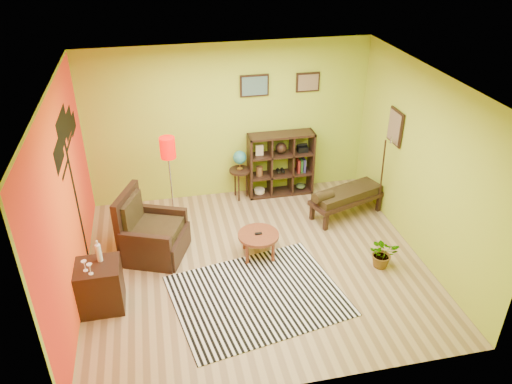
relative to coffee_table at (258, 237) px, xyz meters
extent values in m
plane|color=tan|center=(-0.09, -0.22, -0.33)|extent=(5.00, 5.00, 0.00)
cube|color=#ABC634|center=(-0.09, 2.03, 1.07)|extent=(5.00, 0.04, 2.80)
cube|color=#ABC634|center=(-0.09, -2.47, 1.07)|extent=(5.00, 0.04, 2.80)
cube|color=#ABC634|center=(-2.59, -0.22, 1.07)|extent=(0.04, 4.50, 2.80)
cube|color=#ABC634|center=(2.41, -0.22, 1.07)|extent=(0.04, 4.50, 2.80)
cube|color=white|center=(-0.09, -0.22, 2.47)|extent=(5.00, 4.50, 0.04)
cube|color=#F34A13|center=(-2.57, -0.22, 1.07)|extent=(0.01, 4.45, 2.75)
cube|color=black|center=(-2.55, 0.33, 0.72)|extent=(0.01, 0.14, 2.10)
cube|color=black|center=(-2.55, -0.17, 1.72)|extent=(0.01, 0.65, 0.32)
cube|color=black|center=(-2.55, 0.38, 1.85)|extent=(0.01, 0.85, 0.40)
cube|color=black|center=(-2.55, 0.88, 1.72)|extent=(0.01, 0.70, 0.32)
cube|color=black|center=(-2.55, 1.23, 1.57)|extent=(0.01, 0.50, 0.26)
cube|color=black|center=(0.36, 2.00, 1.72)|extent=(0.50, 0.03, 0.38)
cube|color=slate|center=(0.36, 1.98, 1.72)|extent=(0.44, 0.01, 0.32)
cube|color=black|center=(1.31, 2.00, 1.72)|extent=(0.42, 0.03, 0.34)
cube|color=#917658|center=(1.31, 1.98, 1.72)|extent=(0.36, 0.01, 0.28)
cube|color=black|center=(2.38, 0.68, 1.32)|extent=(0.03, 0.44, 0.56)
cube|color=#917658|center=(2.36, 0.68, 1.32)|extent=(0.01, 0.38, 0.50)
cylinder|color=black|center=(2.26, 0.68, 0.45)|extent=(0.23, 0.34, 1.46)
cone|color=silver|center=(2.26, 0.53, 1.19)|extent=(0.08, 0.09, 0.16)
cube|color=white|center=(-0.22, -0.92, -0.33)|extent=(2.54, 2.15, 0.01)
cylinder|color=brown|center=(0.00, 0.00, 0.03)|extent=(0.63, 0.63, 0.04)
cylinder|color=brown|center=(0.21, 0.18, -0.16)|extent=(0.05, 0.05, 0.34)
cylinder|color=brown|center=(-0.18, 0.21, -0.16)|extent=(0.05, 0.05, 0.34)
cylinder|color=brown|center=(0.18, -0.21, -0.16)|extent=(0.05, 0.05, 0.34)
cylinder|color=brown|center=(-0.21, -0.18, -0.16)|extent=(0.05, 0.05, 0.34)
cube|color=black|center=(0.00, 0.00, 0.06)|extent=(0.11, 0.04, 0.02)
cube|color=black|center=(-1.53, 0.35, -0.14)|extent=(1.09, 1.08, 0.38)
cube|color=black|center=(-1.90, 0.50, 0.20)|extent=(0.40, 0.80, 1.06)
cube|color=black|center=(-1.68, -0.02, -0.02)|extent=(0.75, 0.38, 0.61)
cube|color=black|center=(-1.38, 0.71, -0.02)|extent=(0.75, 0.38, 0.61)
cube|color=#E7BB59|center=(-1.50, 0.34, 0.12)|extent=(0.87, 0.86, 0.13)
cube|color=#E7BB59|center=(-1.83, 0.47, 0.39)|extent=(0.31, 0.60, 0.48)
cube|color=black|center=(-2.29, -0.68, 0.01)|extent=(0.58, 0.52, 0.68)
cylinder|color=white|center=(-2.24, -0.58, 0.47)|extent=(0.07, 0.07, 0.25)
cylinder|color=white|center=(-2.24, -0.58, 0.63)|extent=(0.02, 0.02, 0.07)
cylinder|color=white|center=(-2.41, -0.76, 0.35)|extent=(0.06, 0.06, 0.01)
cylinder|color=white|center=(-2.41, -0.76, 0.40)|extent=(0.01, 0.01, 0.09)
cone|color=white|center=(-2.41, -0.76, 0.47)|extent=(0.07, 0.07, 0.06)
cylinder|color=white|center=(-2.34, -0.84, 0.35)|extent=(0.06, 0.06, 0.01)
cylinder|color=white|center=(-2.34, -0.84, 0.40)|extent=(0.01, 0.01, 0.09)
cone|color=white|center=(-2.34, -0.84, 0.47)|extent=(0.07, 0.07, 0.06)
cylinder|color=silver|center=(-1.21, 1.04, -0.32)|extent=(0.25, 0.25, 0.03)
cylinder|color=silver|center=(-1.21, 1.04, 0.43)|extent=(0.02, 0.02, 1.52)
cylinder|color=#F00600|center=(-1.21, 1.04, 1.14)|extent=(0.24, 0.24, 0.33)
cylinder|color=black|center=(0.05, 1.79, 0.23)|extent=(0.39, 0.39, 0.04)
cylinder|color=black|center=(0.17, 1.81, -0.06)|extent=(0.03, 0.03, 0.54)
cylinder|color=black|center=(-0.03, 1.89, -0.06)|extent=(0.03, 0.03, 0.54)
cylinder|color=black|center=(0.00, 1.68, -0.06)|extent=(0.03, 0.03, 0.54)
cylinder|color=gold|center=(0.05, 1.79, 0.27)|extent=(0.10, 0.10, 0.02)
cylinder|color=gold|center=(0.05, 1.79, 0.33)|extent=(0.02, 0.02, 0.10)
sphere|color=blue|center=(0.05, 1.79, 0.49)|extent=(0.24, 0.24, 0.24)
cube|color=black|center=(0.23, 1.81, 0.27)|extent=(0.04, 0.35, 1.20)
cube|color=black|center=(1.39, 1.81, 0.27)|extent=(0.04, 0.35, 1.20)
cube|color=black|center=(0.81, 1.81, -0.31)|extent=(1.20, 0.35, 0.04)
cube|color=black|center=(0.81, 1.81, 0.85)|extent=(1.20, 0.35, 0.04)
cube|color=black|center=(0.61, 1.81, 0.27)|extent=(0.03, 0.33, 1.12)
cube|color=black|center=(1.01, 1.81, 0.27)|extent=(0.03, 0.33, 1.12)
cube|color=black|center=(0.81, 1.81, 0.07)|extent=(1.12, 0.33, 0.03)
cube|color=black|center=(0.81, 1.81, 0.47)|extent=(1.12, 0.33, 0.03)
cylinder|color=beige|center=(0.41, 1.81, -0.24)|extent=(0.20, 0.20, 0.07)
sphere|color=black|center=(0.81, 1.81, 0.60)|extent=(0.20, 0.20, 0.20)
cube|color=black|center=(1.21, 1.81, 0.54)|extent=(0.18, 0.15, 0.10)
cylinder|color=black|center=(0.77, 1.81, 0.14)|extent=(0.06, 0.12, 0.06)
cylinder|color=black|center=(0.85, 1.81, 0.14)|extent=(0.06, 0.12, 0.06)
ellipsoid|color=#384C26|center=(1.21, 1.81, -0.23)|extent=(0.18, 0.18, 0.09)
cylinder|color=brown|center=(0.41, 1.81, 0.17)|extent=(0.12, 0.12, 0.18)
cube|color=beige|center=(0.41, 1.81, 0.59)|extent=(0.14, 0.03, 0.20)
cube|color=maroon|center=(1.14, 1.81, 0.21)|extent=(0.04, 0.18, 0.26)
cube|color=#1E4C1E|center=(1.20, 1.81, 0.21)|extent=(0.04, 0.18, 0.26)
cube|color=navy|center=(1.25, 1.81, 0.21)|extent=(0.04, 0.18, 0.26)
cube|color=black|center=(1.74, 0.82, 0.00)|extent=(1.41, 0.88, 0.08)
cube|color=#E7BB59|center=(1.74, 0.82, 0.10)|extent=(1.30, 0.79, 0.13)
cylinder|color=#E7BB59|center=(1.24, 0.65, 0.20)|extent=(0.37, 0.27, 0.17)
cube|color=black|center=(2.23, 1.18, -0.18)|extent=(0.08, 0.08, 0.29)
cube|color=black|center=(1.12, 0.80, -0.18)|extent=(0.08, 0.08, 0.29)
cube|color=black|center=(2.35, 0.83, -0.18)|extent=(0.08, 0.08, 0.29)
cube|color=black|center=(1.24, 0.45, -0.18)|extent=(0.08, 0.08, 0.29)
imported|color=#26661E|center=(1.75, -0.65, -0.15)|extent=(0.52, 0.55, 0.37)
camera|label=1|loc=(-1.34, -6.10, 4.34)|focal=35.00mm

